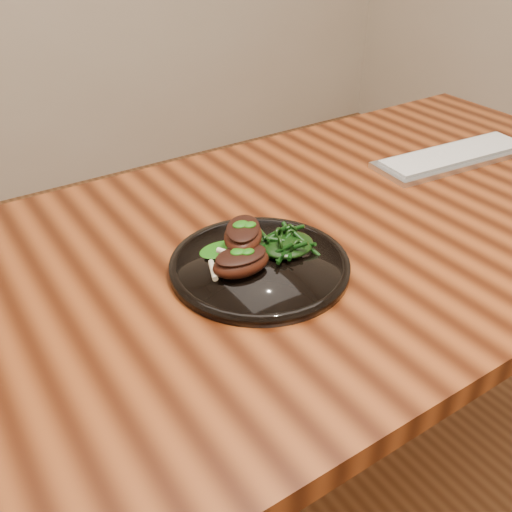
# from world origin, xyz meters

# --- Properties ---
(desk) EXTENTS (1.60, 0.80, 0.75)m
(desk) POSITION_xyz_m (0.00, 0.00, 0.67)
(desk) COLOR #381407
(desk) RESTS_ON ground
(plate) EXTENTS (0.28, 0.28, 0.02)m
(plate) POSITION_xyz_m (-0.15, -0.05, 0.76)
(plate) COLOR black
(plate) RESTS_ON desk
(lamb_chop_front) EXTENTS (0.10, 0.07, 0.04)m
(lamb_chop_front) POSITION_xyz_m (-0.19, -0.06, 0.79)
(lamb_chop_front) COLOR #3C160B
(lamb_chop_front) RESTS_ON plate
(lamb_chop_back) EXTENTS (0.10, 0.11, 0.04)m
(lamb_chop_back) POSITION_xyz_m (-0.17, -0.03, 0.81)
(lamb_chop_back) COLOR #3C160B
(lamb_chop_back) RESTS_ON plate
(herb_smear) EXTENTS (0.07, 0.05, 0.00)m
(herb_smear) POSITION_xyz_m (-0.19, 0.01, 0.77)
(herb_smear) COLOR #0E4D08
(herb_smear) RESTS_ON plate
(greens_heap) EXTENTS (0.09, 0.09, 0.03)m
(greens_heap) POSITION_xyz_m (-0.10, -0.05, 0.78)
(greens_heap) COLOR black
(greens_heap) RESTS_ON plate
(keyboard) EXTENTS (0.39, 0.15, 0.02)m
(keyboard) POSITION_xyz_m (0.44, 0.06, 0.76)
(keyboard) COLOR #B9BBBD
(keyboard) RESTS_ON desk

